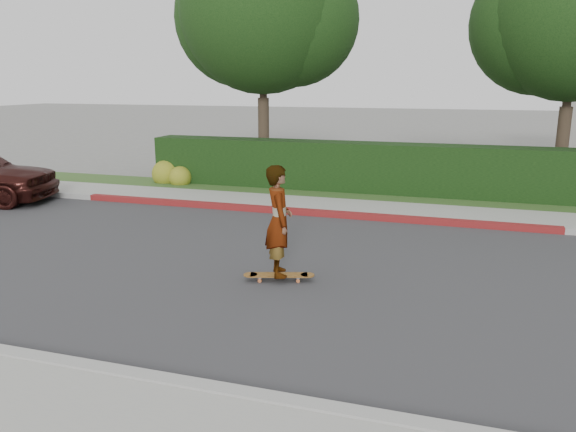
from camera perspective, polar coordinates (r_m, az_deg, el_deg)
ground at (r=9.54m, az=23.76°, el=-7.48°), size 120.00×120.00×0.00m
road at (r=9.54m, az=23.76°, el=-7.46°), size 60.00×8.00×0.01m
curb_far at (r=13.42m, az=22.05°, el=-1.06°), size 60.00×0.20×0.15m
curb_red_section at (r=13.90m, az=1.11°, el=0.44°), size 12.00×0.21×0.15m
sidewalk_far at (r=14.30m, az=21.79°, el=-0.25°), size 60.00×1.60×0.12m
planting_strip at (r=15.86m, az=21.41°, el=1.04°), size 60.00×1.60×0.10m
hedge at (r=16.38m, az=10.97°, el=4.60°), size 15.00×1.00×1.50m
flowering_shrub at (r=18.17m, az=-11.84°, el=4.10°), size 1.40×1.00×0.90m
tree_left at (r=18.79m, az=-2.45°, el=19.77°), size 5.99×5.21×8.00m
tree_center at (r=18.35m, az=27.11°, el=17.38°), size 5.66×4.84×7.44m
skateboard at (r=9.34m, az=-0.92°, el=-6.05°), size 1.19×0.56×0.11m
skateboarder at (r=9.07m, az=-0.95°, el=-0.51°), size 0.68×0.79×1.83m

